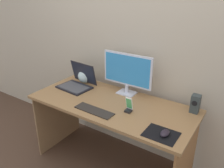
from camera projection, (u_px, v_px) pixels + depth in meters
The scene contains 11 objects.
ground_plane at pixel (112, 164), 2.49m from camera, with size 8.00×8.00×0.00m, color #4C3528.
wall_back at pixel (135, 41), 2.32m from camera, with size 6.00×0.04×2.50m, color #BCAF9B.
desk at pixel (111, 116), 2.25m from camera, with size 1.58×0.69×0.74m.
monitor at pixel (127, 72), 2.28m from camera, with size 0.53×0.14×0.42m.
speaker_right at pixel (195, 104), 2.00m from camera, with size 0.07×0.08×0.16m.
laptop at pixel (77, 82), 2.51m from camera, with size 0.37×0.33×0.25m.
fishbowl at pixel (85, 76), 2.62m from camera, with size 0.16×0.16×0.16m, color silver.
keyboard_external at pixel (94, 110), 2.05m from camera, with size 0.37×0.11×0.01m, color #2B2622.
mousepad at pixel (161, 134), 1.73m from camera, with size 0.25×0.20×0.00m, color black.
mouse at pixel (165, 133), 1.71m from camera, with size 0.06×0.10×0.04m, color black.
phone_in_dock at pixel (129, 107), 2.02m from camera, with size 0.06×0.06×0.14m.
Camera 1 is at (1.08, -1.61, 1.78)m, focal length 37.16 mm.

